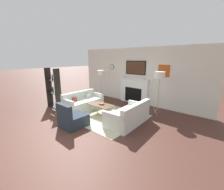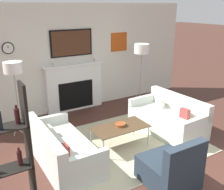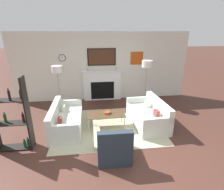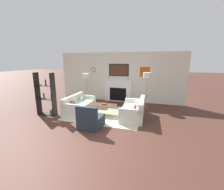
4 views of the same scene
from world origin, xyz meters
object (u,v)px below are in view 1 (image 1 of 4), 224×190
couch_left (83,103)px  coffee_table (101,105)px  decorative_bowl (102,104)px  shelf_unit (54,90)px  couch_right (129,116)px  floor_lamp_left (101,73)px  armchair (72,119)px  floor_lamp_right (160,76)px

couch_left → coffee_table: bearing=-2.4°
decorative_bowl → shelf_unit: shelf_unit is taller
decorative_bowl → shelf_unit: (-2.28, -0.75, 0.37)m
couch_right → decorative_bowl: size_ratio=8.11×
coffee_table → floor_lamp_left: 2.43m
couch_left → couch_right: (2.48, 0.00, 0.01)m
coffee_table → decorative_bowl: decorative_bowl is taller
couch_right → coffee_table: couch_right is taller
couch_right → floor_lamp_left: (-2.84, 1.51, 1.18)m
couch_right → armchair: armchair is taller
coffee_table → armchair: bearing=-88.2°
decorative_bowl → shelf_unit: 2.43m
couch_right → shelf_unit: 3.69m
floor_lamp_right → coffee_table: bearing=-136.8°
floor_lamp_left → decorative_bowl: bearing=-44.3°
coffee_table → floor_lamp_right: bearing=43.2°
couch_left → shelf_unit: 1.44m
decorative_bowl → floor_lamp_left: bearing=135.7°
floor_lamp_right → shelf_unit: size_ratio=0.96×
coffee_table → floor_lamp_right: floor_lamp_right is taller
couch_right → coffee_table: size_ratio=1.56×
couch_left → coffee_table: 1.19m
shelf_unit → decorative_bowl: bearing=18.2°
decorative_bowl → floor_lamp_left: (-1.57, 1.53, 0.98)m
couch_left → floor_lamp_left: (-0.36, 1.51, 1.19)m
armchair → floor_lamp_left: 3.52m
couch_left → decorative_bowl: (1.21, -0.02, 0.20)m
couch_right → shelf_unit: (-3.56, -0.78, 0.56)m
armchair → shelf_unit: (-2.30, 0.63, 0.57)m
coffee_table → shelf_unit: 2.41m
shelf_unit → armchair: bearing=-15.4°
decorative_bowl → floor_lamp_right: bearing=43.1°
armchair → coffee_table: size_ratio=0.75×
coffee_table → floor_lamp_left: bearing=134.6°
armchair → shelf_unit: 2.45m
couch_left → coffee_table: couch_left is taller
decorative_bowl → couch_left: bearing=179.1°
couch_left → armchair: (1.22, -1.41, 0.00)m
couch_left → decorative_bowl: size_ratio=8.28×
couch_right → floor_lamp_right: (0.36, 1.51, 1.29)m
couch_right → floor_lamp_left: bearing=152.1°
armchair → couch_left: bearing=131.0°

